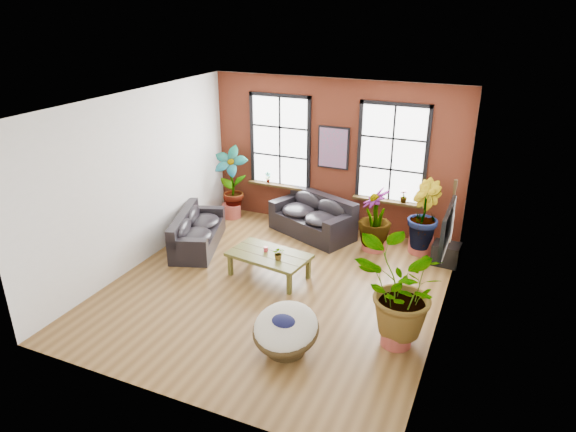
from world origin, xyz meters
name	(u,v)px	position (x,y,z in m)	size (l,w,h in m)	color
room	(278,199)	(0.00, 0.15, 1.75)	(6.04, 6.54, 3.54)	brown
sofa_back	(314,217)	(-0.22, 2.61, 0.41)	(2.19, 1.65, 0.90)	black
sofa_left	(196,232)	(-2.36, 0.92, 0.35)	(1.43, 2.13, 0.78)	black
coffee_table	(269,256)	(-0.30, 0.35, 0.44)	(1.66, 1.10, 0.60)	#454419
papasan_chair	(286,330)	(0.96, -1.68, 0.40)	(1.05, 1.07, 0.78)	#3C2C15
poster	(333,148)	(0.00, 3.18, 1.95)	(0.74, 0.06, 0.98)	black
tv_wall_unit	(448,227)	(2.93, 0.60, 1.54)	(0.13, 1.86, 1.20)	black
media_box	(446,254)	(2.82, 2.29, 0.23)	(0.57, 0.48, 0.45)	black
pot_back_left	(232,211)	(-2.48, 2.71, 0.17)	(0.50, 0.50, 0.34)	#A44135
pot_back_right	(421,244)	(2.25, 2.64, 0.19)	(0.54, 0.54, 0.38)	#A44135
pot_right_wall	(396,334)	(2.49, -0.81, 0.18)	(0.50, 0.50, 0.36)	#A44135
pot_mid	(374,241)	(1.28, 2.37, 0.19)	(0.53, 0.53, 0.38)	#A44135
floor_plant_back_left	(231,180)	(-2.47, 2.75, 0.97)	(0.87, 0.59, 1.65)	#1A5D18
floor_plant_back_right	(423,214)	(2.22, 2.65, 0.88)	(0.80, 0.65, 1.46)	#1A5D18
floor_plant_right_wall	(399,292)	(2.46, -0.78, 0.92)	(1.37, 1.19, 1.53)	#1A5D18
floor_plant_mid	(375,217)	(1.28, 2.34, 0.77)	(0.71, 0.71, 1.27)	#1A5D18
table_plant	(279,253)	(-0.03, 0.22, 0.63)	(0.23, 0.20, 0.26)	#1A5D18
sill_plant_left	(268,177)	(-1.65, 3.13, 1.04)	(0.14, 0.10, 0.27)	#1A5D18
sill_plant_right	(404,197)	(1.70, 3.13, 1.04)	(0.15, 0.15, 0.27)	#1A5D18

